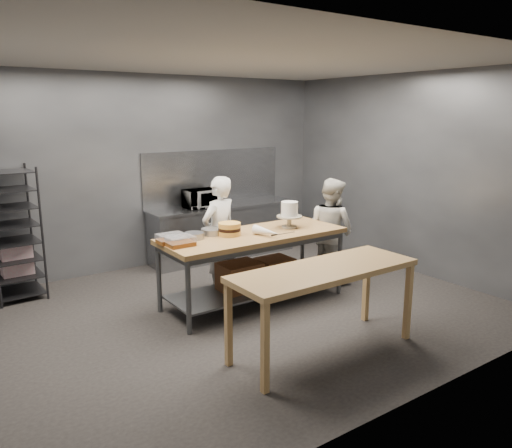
{
  "coord_description": "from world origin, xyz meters",
  "views": [
    {
      "loc": [
        -3.25,
        -4.89,
        2.4
      ],
      "look_at": [
        0.22,
        0.1,
        1.05
      ],
      "focal_mm": 35.0,
      "sensor_mm": 36.0,
      "label": 1
    }
  ],
  "objects": [
    {
      "name": "chef_right",
      "position": [
        1.65,
        0.25,
        0.75
      ],
      "size": [
        0.65,
        0.8,
        1.51
      ],
      "primitive_type": "imported",
      "rotation": [
        0.0,
        0.0,
        1.69
      ],
      "color": "silver",
      "rests_on": "ground"
    },
    {
      "name": "ground",
      "position": [
        0.0,
        0.0,
        0.0
      ],
      "size": [
        6.0,
        6.0,
        0.0
      ],
      "primitive_type": "plane",
      "color": "black",
      "rests_on": "ground"
    },
    {
      "name": "splashback_panel",
      "position": [
        1.0,
        2.48,
        1.35
      ],
      "size": [
        2.6,
        0.02,
        0.9
      ],
      "primitive_type": "cube",
      "color": "slate",
      "rests_on": "back_counter"
    },
    {
      "name": "piping_bag",
      "position": [
        0.26,
        -0.06,
        0.98
      ],
      "size": [
        0.21,
        0.4,
        0.12
      ],
      "primitive_type": "cone",
      "rotation": [
        1.57,
        0.0,
        0.25
      ],
      "color": "white",
      "rests_on": "work_table"
    },
    {
      "name": "frosted_cake_stand",
      "position": [
        0.8,
        0.16,
        1.13
      ],
      "size": [
        0.34,
        0.34,
        0.35
      ],
      "color": "#ABA289",
      "rests_on": "work_table"
    },
    {
      "name": "microwave",
      "position": [
        0.58,
        2.18,
        1.05
      ],
      "size": [
        0.54,
        0.37,
        0.3
      ],
      "primitive_type": "imported",
      "color": "black",
      "rests_on": "back_counter"
    },
    {
      "name": "cake_pans",
      "position": [
        -0.5,
        0.35,
        0.96
      ],
      "size": [
        0.82,
        0.36,
        0.07
      ],
      "color": "gray",
      "rests_on": "work_table"
    },
    {
      "name": "speed_rack",
      "position": [
        -2.24,
        2.1,
        0.86
      ],
      "size": [
        0.62,
        0.67,
        1.75
      ],
      "color": "black",
      "rests_on": "ground"
    },
    {
      "name": "work_table",
      "position": [
        0.24,
        0.17,
        0.57
      ],
      "size": [
        2.4,
        0.9,
        0.92
      ],
      "color": "brown",
      "rests_on": "ground"
    },
    {
      "name": "chef_behind",
      "position": [
        0.1,
        0.8,
        0.79
      ],
      "size": [
        0.66,
        0.52,
        1.59
      ],
      "primitive_type": "imported",
      "rotation": [
        0.0,
        0.0,
        3.4
      ],
      "color": "white",
      "rests_on": "ground"
    },
    {
      "name": "back_wall",
      "position": [
        0.0,
        2.5,
        1.5
      ],
      "size": [
        6.0,
        0.04,
        3.0
      ],
      "primitive_type": "cube",
      "color": "#4C4F54",
      "rests_on": "ground"
    },
    {
      "name": "near_counter",
      "position": [
        0.03,
        -1.38,
        0.81
      ],
      "size": [
        2.0,
        0.7,
        0.9
      ],
      "color": "#A57C44",
      "rests_on": "ground"
    },
    {
      "name": "layer_cake",
      "position": [
        -0.08,
        0.24,
        1.0
      ],
      "size": [
        0.28,
        0.28,
        0.16
      ],
      "color": "#EAAE4A",
      "rests_on": "work_table"
    },
    {
      "name": "offset_spatula",
      "position": [
        0.46,
        -0.09,
        0.93
      ],
      "size": [
        0.36,
        0.02,
        0.02
      ],
      "color": "slate",
      "rests_on": "work_table"
    },
    {
      "name": "back_counter",
      "position": [
        1.0,
        2.18,
        0.45
      ],
      "size": [
        2.6,
        0.6,
        0.9
      ],
      "color": "slate",
      "rests_on": "ground"
    },
    {
      "name": "pastry_clamshells",
      "position": [
        -0.83,
        0.22,
        0.98
      ],
      "size": [
        0.34,
        0.41,
        0.11
      ],
      "color": "#9B4D1F",
      "rests_on": "work_table"
    }
  ]
}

